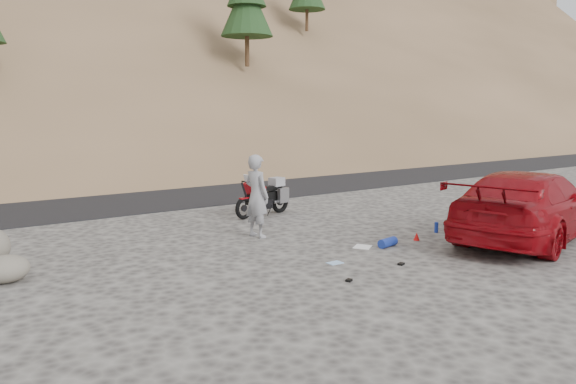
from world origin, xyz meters
name	(u,v)px	position (x,y,z in m)	size (l,w,h in m)	color
ground	(295,247)	(0.00, 0.00, 0.00)	(140.00, 140.00, 0.00)	#3D3A38
road	(140,195)	(0.00, 9.00, 0.00)	(120.00, 7.00, 0.05)	black
motorcycle	(265,197)	(1.47, 3.41, 0.52)	(2.01, 0.84, 1.21)	black
man	(257,237)	(-0.14, 1.29, 0.00)	(0.69, 0.45, 1.90)	gray
red_car	(526,239)	(4.66, -2.47, 0.00)	(2.18, 5.37, 1.56)	maroon
small_rock	(5,269)	(-5.45, 0.82, 0.23)	(0.83, 0.76, 0.47)	#57534B
gear_white_cloth	(363,247)	(1.16, -0.86, 0.01)	(0.38, 0.34, 0.01)	white
gear_blue_mat	(388,242)	(1.61, -1.15, 0.10)	(0.19, 0.19, 0.49)	navy
gear_bottle	(436,227)	(3.58, -0.81, 0.13)	(0.09, 0.09, 0.25)	navy
gear_funnel	(417,236)	(2.58, -1.09, 0.09)	(0.14, 0.14, 0.18)	red
gear_glove_a	(401,264)	(0.80, -2.30, 0.02)	(0.13, 0.09, 0.04)	black
gear_glove_b	(349,280)	(-0.69, -2.50, 0.02)	(0.12, 0.09, 0.04)	black
gear_blue_cloth	(335,263)	(-0.14, -1.48, 0.01)	(0.29, 0.21, 0.01)	#96BEE9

